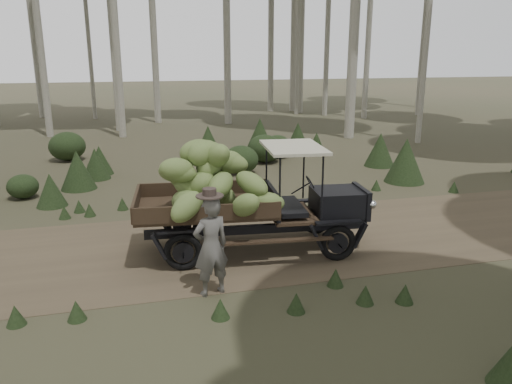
{
  "coord_description": "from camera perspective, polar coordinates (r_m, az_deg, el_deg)",
  "views": [
    {
      "loc": [
        -3.17,
        -8.93,
        3.61
      ],
      "look_at": [
        -0.94,
        -0.4,
        1.15
      ],
      "focal_mm": 35.0,
      "sensor_mm": 36.0,
      "label": 1
    }
  ],
  "objects": [
    {
      "name": "farmer",
      "position": [
        7.61,
        -5.18,
        -6.1
      ],
      "size": [
        0.65,
        0.51,
        1.7
      ],
      "rotation": [
        0.0,
        0.0,
        3.42
      ],
      "color": "#585550",
      "rests_on": "ground"
    },
    {
      "name": "dirt_track",
      "position": [
        10.14,
        4.59,
        -5.29
      ],
      "size": [
        70.0,
        4.0,
        0.01
      ],
      "primitive_type": "cube",
      "color": "brown",
      "rests_on": "ground"
    },
    {
      "name": "undergrowth",
      "position": [
        10.92,
        -0.99,
        -0.83
      ],
      "size": [
        23.38,
        22.0,
        1.39
      ],
      "color": "#233319",
      "rests_on": "ground"
    },
    {
      "name": "ground",
      "position": [
        10.14,
        4.59,
        -5.31
      ],
      "size": [
        120.0,
        120.0,
        0.0
      ],
      "primitive_type": "plane",
      "color": "#473D2B",
      "rests_on": "ground"
    },
    {
      "name": "banana_truck",
      "position": [
        9.0,
        -3.15,
        0.75
      ],
      "size": [
        4.47,
        2.25,
        2.22
      ],
      "rotation": [
        0.0,
        0.0,
        -0.1
      ],
      "color": "black",
      "rests_on": "ground"
    }
  ]
}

